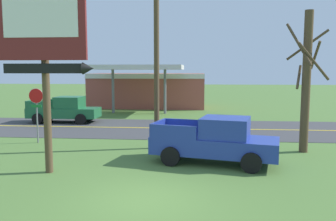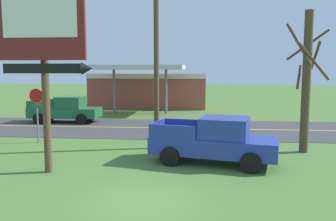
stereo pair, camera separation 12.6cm
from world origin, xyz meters
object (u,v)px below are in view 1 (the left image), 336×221
at_px(gas_station, 148,89).
at_px(pickup_blue_parked_on_lawn, 216,141).
at_px(utility_pole, 157,49).
at_px(pickup_green_on_road, 65,110).
at_px(stop_sign, 36,106).
at_px(bare_tree, 306,79).
at_px(motel_sign, 44,45).

bearing_deg(gas_station, pickup_blue_parked_on_lawn, -74.54).
bearing_deg(utility_pole, pickup_green_on_road, 134.73).
xyz_separation_m(stop_sign, gas_station, (3.20, 19.05, -0.08)).
xyz_separation_m(stop_sign, utility_pole, (6.58, -0.72, 2.90)).
relative_size(utility_pole, pickup_blue_parked_on_lawn, 1.68).
distance_m(bare_tree, pickup_blue_parked_on_lawn, 5.54).
height_order(motel_sign, gas_station, motel_sign).
xyz_separation_m(utility_pole, bare_tree, (7.10, -0.17, -1.45)).
distance_m(bare_tree, gas_station, 22.58).
bearing_deg(utility_pole, motel_sign, -127.44).
distance_m(motel_sign, bare_tree, 11.63).
relative_size(stop_sign, pickup_green_on_road, 0.57).
relative_size(motel_sign, pickup_blue_parked_on_lawn, 1.26).
xyz_separation_m(utility_pole, pickup_blue_parked_on_lawn, (2.81, -2.60, -3.97)).
bearing_deg(bare_tree, pickup_blue_parked_on_lawn, -150.44).
xyz_separation_m(stop_sign, pickup_green_on_road, (-1.37, 7.30, -1.06)).
relative_size(stop_sign, gas_station, 0.25).
relative_size(utility_pole, bare_tree, 1.39).
distance_m(stop_sign, utility_pole, 7.23).
height_order(stop_sign, pickup_green_on_road, stop_sign).
relative_size(motel_sign, gas_station, 0.58).
relative_size(motel_sign, pickup_green_on_road, 1.34).
bearing_deg(pickup_blue_parked_on_lawn, pickup_green_on_road, 135.37).
bearing_deg(pickup_blue_parked_on_lawn, motel_sign, -162.28).
bearing_deg(bare_tree, utility_pole, 178.63).
xyz_separation_m(stop_sign, pickup_blue_parked_on_lawn, (9.39, -3.32, -1.06)).
relative_size(utility_pole, gas_station, 0.77).
xyz_separation_m(motel_sign, bare_tree, (10.65, 4.47, -1.34)).
distance_m(stop_sign, pickup_green_on_road, 7.50).
height_order(motel_sign, bare_tree, motel_sign).
xyz_separation_m(bare_tree, pickup_green_on_road, (-15.05, 8.19, -2.52)).
distance_m(motel_sign, pickup_blue_parked_on_lawn, 7.71).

